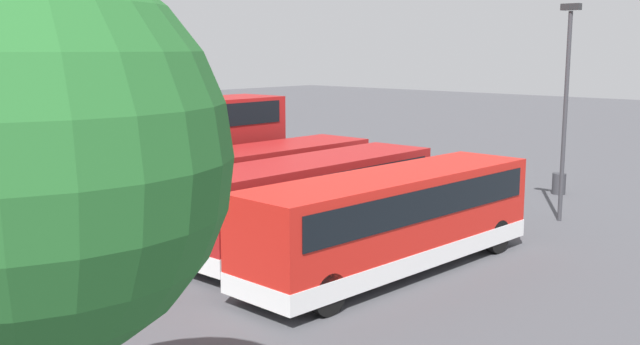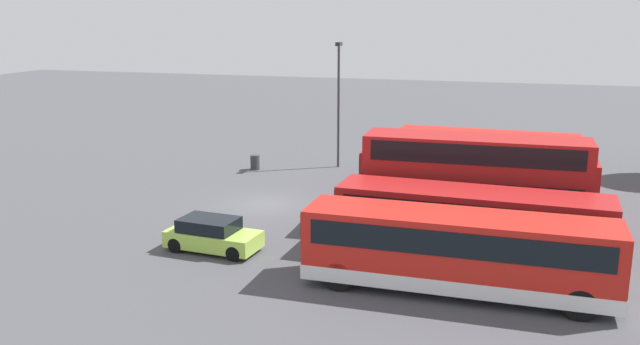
# 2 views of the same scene
# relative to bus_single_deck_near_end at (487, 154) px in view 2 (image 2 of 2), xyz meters

# --- Properties ---
(ground_plane) EXTENTS (140.00, 140.00, 0.00)m
(ground_plane) POSITION_rel_bus_single_deck_near_end_xyz_m (9.01, -10.89, -1.62)
(ground_plane) COLOR #47474C
(bus_single_deck_near_end) EXTENTS (2.98, 10.87, 2.95)m
(bus_single_deck_near_end) POSITION_rel_bus_single_deck_near_end_xyz_m (0.00, 0.00, 0.00)
(bus_single_deck_near_end) COLOR red
(bus_single_deck_near_end) RESTS_ON ground
(bus_single_deck_second) EXTENTS (2.62, 10.12, 2.95)m
(bus_single_deck_second) POSITION_rel_bus_single_deck_near_end_xyz_m (3.62, -0.38, -0.00)
(bus_single_deck_second) COLOR #A51919
(bus_single_deck_second) RESTS_ON ground
(bus_single_deck_third) EXTENTS (2.72, 11.75, 2.95)m
(bus_single_deck_third) POSITION_rel_bus_single_deck_near_end_xyz_m (7.06, -0.20, 0.00)
(bus_single_deck_third) COLOR #A51919
(bus_single_deck_third) RESTS_ON ground
(bus_double_decker_fourth) EXTENTS (2.75, 10.14, 4.55)m
(bus_double_decker_fourth) POSITION_rel_bus_single_deck_near_end_xyz_m (10.71, -0.03, 0.82)
(bus_double_decker_fourth) COLOR #A51919
(bus_double_decker_fourth) RESTS_ON ground
(bus_single_deck_fifth) EXTENTS (3.03, 11.18, 2.95)m
(bus_single_deck_fifth) POSITION_rel_bus_single_deck_near_end_xyz_m (14.31, 0.12, 0.00)
(bus_single_deck_fifth) COLOR #A51919
(bus_single_deck_fifth) RESTS_ON ground
(bus_single_deck_sixth) EXTENTS (2.74, 11.27, 2.95)m
(bus_single_deck_sixth) POSITION_rel_bus_single_deck_near_end_xyz_m (17.90, -0.09, 0.00)
(bus_single_deck_sixth) COLOR red
(bus_single_deck_sixth) RESTS_ON ground
(car_hatchback_silver) EXTENTS (2.14, 4.16, 1.43)m
(car_hatchback_silver) POSITION_rel_bus_single_deck_near_end_xyz_m (16.37, -10.59, -0.92)
(car_hatchback_silver) COLOR #A5D14C
(car_hatchback_silver) RESTS_ON ground
(lamp_post_tall) EXTENTS (0.70, 0.30, 8.16)m
(lamp_post_tall) POSITION_rel_bus_single_deck_near_end_xyz_m (-0.82, -9.59, 3.14)
(lamp_post_tall) COLOR #38383D
(lamp_post_tall) RESTS_ON ground
(waste_bin_yellow) EXTENTS (0.60, 0.60, 0.95)m
(waste_bin_yellow) POSITION_rel_bus_single_deck_near_end_xyz_m (1.51, -14.59, -1.15)
(waste_bin_yellow) COLOR #333338
(waste_bin_yellow) RESTS_ON ground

